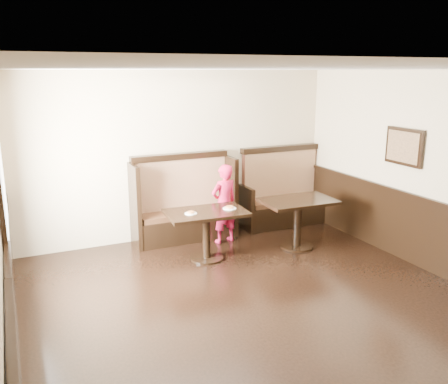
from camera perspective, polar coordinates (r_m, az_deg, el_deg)
ground at (r=5.50m, az=7.52°, el=-16.19°), size 7.00×7.00×0.00m
room_shell at (r=5.27m, az=3.32°, el=-9.29°), size 7.00×7.00×7.00m
booth_main at (r=8.04m, az=-4.90°, el=-1.99°), size 1.75×0.72×1.45m
booth_neighbor at (r=8.87m, az=7.04°, el=-0.78°), size 1.65×0.72×1.45m
table_main at (r=7.11m, az=-2.14°, el=-3.69°), size 1.23×0.81×0.76m
table_neighbor at (r=7.67m, az=8.87°, el=-2.36°), size 1.18×0.79×0.80m
child at (r=7.80m, az=0.01°, el=-1.42°), size 0.53×0.40×1.32m
pizza_plate_left at (r=6.95m, az=-4.01°, el=-2.52°), size 0.18×0.18×0.03m
pizza_plate_right at (r=7.18m, az=0.67°, el=-1.91°), size 0.21×0.21×0.04m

